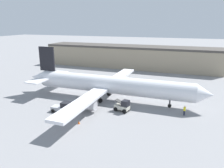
# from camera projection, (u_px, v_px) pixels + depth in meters

# --- Properties ---
(ground_plane) EXTENTS (400.00, 400.00, 0.00)m
(ground_plane) POSITION_uv_depth(u_px,v_px,m) (112.00, 100.00, 46.64)
(ground_plane) COLOR gray
(terminal_building) EXTENTS (62.53, 10.76, 7.86)m
(terminal_building) POSITION_uv_depth(u_px,v_px,m) (129.00, 56.00, 79.89)
(terminal_building) COLOR gray
(terminal_building) RESTS_ON ground_plane
(airplane) EXTENTS (40.27, 36.75, 10.71)m
(airplane) POSITION_uv_depth(u_px,v_px,m) (108.00, 85.00, 46.04)
(airplane) COLOR white
(airplane) RESTS_ON ground_plane
(ground_crew_worker) EXTENTS (0.40, 0.40, 1.80)m
(ground_crew_worker) POSITION_uv_depth(u_px,v_px,m) (184.00, 110.00, 38.75)
(ground_crew_worker) COLOR #1E2338
(ground_crew_worker) RESTS_ON ground_plane
(baggage_tug) EXTENTS (3.69, 2.17, 1.95)m
(baggage_tug) POSITION_uv_depth(u_px,v_px,m) (63.00, 107.00, 40.29)
(baggage_tug) COLOR #B2B2B7
(baggage_tug) RESTS_ON ground_plane
(belt_loader_truck) EXTENTS (3.00, 2.28, 2.23)m
(belt_loader_truck) POSITION_uv_depth(u_px,v_px,m) (123.00, 106.00, 40.47)
(belt_loader_truck) COLOR beige
(belt_loader_truck) RESTS_ON ground_plane
(safety_cone_near) EXTENTS (0.36, 0.36, 0.55)m
(safety_cone_near) POSITION_uv_depth(u_px,v_px,m) (79.00, 122.00, 35.63)
(safety_cone_near) COLOR #EF590F
(safety_cone_near) RESTS_ON ground_plane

